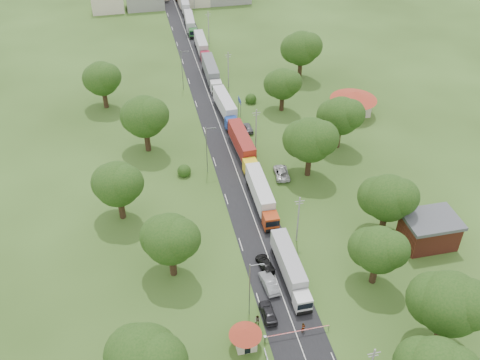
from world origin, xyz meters
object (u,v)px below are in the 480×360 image
object	(u,v)px
info_sign	(240,103)
truck_0	(290,268)
boom_barrier	(288,334)
pedestrian_near	(303,328)
car_lane_front	(268,312)
guard_booth	(245,335)
car_lane_mid	(269,283)

from	to	relation	value
info_sign	truck_0	size ratio (longest dim) A/B	0.29
boom_barrier	pedestrian_near	bearing A→B (deg)	11.46
info_sign	car_lane_front	bearing A→B (deg)	-98.34
guard_booth	info_sign	distance (m)	61.27
guard_booth	info_sign	xyz separation A→B (m)	(12.40, 60.00, 0.84)
guard_booth	pedestrian_near	xyz separation A→B (m)	(8.18, 0.48, -1.32)
pedestrian_near	info_sign	bearing A→B (deg)	52.27
guard_booth	info_sign	size ratio (longest dim) A/B	1.07
pedestrian_near	car_lane_front	bearing A→B (deg)	104.18
info_sign	car_lane_mid	size ratio (longest dim) A/B	0.81
car_lane_front	car_lane_mid	distance (m)	5.47
car_lane_mid	boom_barrier	bearing A→B (deg)	85.54
boom_barrier	info_sign	xyz separation A→B (m)	(6.56, 60.00, 2.11)
car_lane_front	pedestrian_near	distance (m)	5.37
car_lane_front	car_lane_mid	world-z (taller)	car_lane_mid
truck_0	boom_barrier	bearing A→B (deg)	-108.13
info_sign	truck_0	bearing A→B (deg)	-93.63
guard_booth	pedestrian_near	world-z (taller)	guard_booth
boom_barrier	pedestrian_near	size ratio (longest dim) A/B	5.46
info_sign	truck_0	xyz separation A→B (m)	(-3.14, -49.58, -0.90)
boom_barrier	guard_booth	xyz separation A→B (m)	(-5.84, -0.00, 1.27)
truck_0	car_lane_mid	xyz separation A→B (m)	(-3.49, -1.10, -1.26)
guard_booth	info_sign	world-z (taller)	info_sign
info_sign	car_lane_front	world-z (taller)	info_sign
boom_barrier	car_lane_front	xyz separation A→B (m)	(-1.64, 4.08, -0.12)
guard_booth	truck_0	world-z (taller)	truck_0
guard_booth	car_lane_mid	distance (m)	11.04
guard_booth	car_lane_mid	xyz separation A→B (m)	(5.77, 9.32, -1.33)
boom_barrier	car_lane_front	world-z (taller)	car_lane_front
truck_0	car_lane_mid	bearing A→B (deg)	-162.49
info_sign	pedestrian_near	world-z (taller)	info_sign
truck_0	car_lane_mid	world-z (taller)	truck_0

